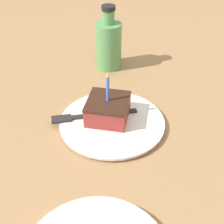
% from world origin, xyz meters
% --- Properties ---
extents(ground_plane, '(2.40, 2.40, 0.04)m').
position_xyz_m(ground_plane, '(0.00, 0.00, -0.02)').
color(ground_plane, '#9E754C').
rests_on(ground_plane, ground).
extents(plate, '(0.24, 0.24, 0.01)m').
position_xyz_m(plate, '(-0.02, -0.02, 0.01)').
color(plate, white).
rests_on(plate, ground_plane).
extents(cake_slice, '(0.09, 0.09, 0.12)m').
position_xyz_m(cake_slice, '(-0.03, -0.01, 0.04)').
color(cake_slice, '#99332D').
rests_on(cake_slice, plate).
extents(fork, '(0.19, 0.09, 0.00)m').
position_xyz_m(fork, '(-0.08, -0.02, 0.02)').
color(fork, '#262626').
rests_on(fork, plate).
extents(bottle, '(0.07, 0.07, 0.18)m').
position_xyz_m(bottle, '(-0.09, 0.24, 0.07)').
color(bottle, '#599959').
rests_on(bottle, ground_plane).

